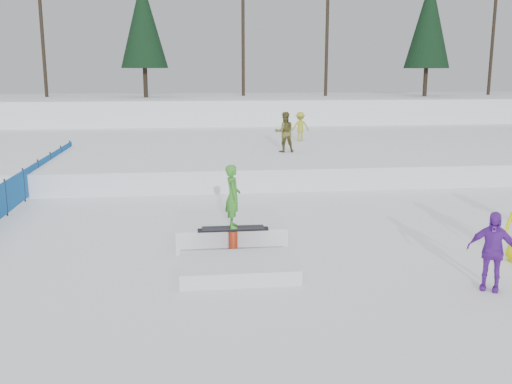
{
  "coord_description": "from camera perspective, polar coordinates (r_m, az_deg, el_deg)",
  "views": [
    {
      "loc": [
        -1.22,
        -12.21,
        4.11
      ],
      "look_at": [
        0.5,
        2.0,
        1.1
      ],
      "focal_mm": 40.0,
      "sensor_mm": 36.0,
      "label": 1
    }
  ],
  "objects": [
    {
      "name": "snow_midrise",
      "position": [
        28.48,
        -4.4,
        4.36
      ],
      "size": [
        50.0,
        18.0,
        0.8
      ],
      "primitive_type": "cube",
      "color": "white",
      "rests_on": "ground"
    },
    {
      "name": "walker_olive",
      "position": [
        24.17,
        2.87,
        6.01
      ],
      "size": [
        0.84,
        0.67,
        1.69
      ],
      "primitive_type": "imported",
      "rotation": [
        0.0,
        0.0,
        3.18
      ],
      "color": "brown",
      "rests_on": "snow_midrise"
    },
    {
      "name": "safety_fence",
      "position": [
        19.86,
        -22.19,
        0.66
      ],
      "size": [
        0.05,
        16.0,
        1.1
      ],
      "color": "#0F509A",
      "rests_on": "ground"
    },
    {
      "name": "snow_berm",
      "position": [
        42.33,
        -5.28,
        7.89
      ],
      "size": [
        60.0,
        14.0,
        2.4
      ],
      "primitive_type": "cube",
      "color": "white",
      "rests_on": "ground"
    },
    {
      "name": "walker_ygreen",
      "position": [
        28.2,
        4.44,
        6.55
      ],
      "size": [
        0.95,
        0.59,
        1.41
      ],
      "primitive_type": "imported",
      "rotation": [
        0.0,
        0.0,
        3.22
      ],
      "color": "#9CA222",
      "rests_on": "snow_midrise"
    },
    {
      "name": "treeline",
      "position": [
        41.29,
        3.6,
        16.5
      ],
      "size": [
        40.24,
        4.22,
        10.5
      ],
      "color": "black",
      "rests_on": "snow_berm"
    },
    {
      "name": "spectator_purple",
      "position": [
        11.81,
        22.52,
        -5.46
      ],
      "size": [
        0.96,
        0.83,
        1.55
      ],
      "primitive_type": "imported",
      "rotation": [
        0.0,
        0.0,
        -0.6
      ],
      "color": "purple",
      "rests_on": "ground"
    },
    {
      "name": "ground",
      "position": [
        12.94,
        -1.14,
        -6.65
      ],
      "size": [
        120.0,
        120.0,
        0.0
      ],
      "primitive_type": "plane",
      "color": "white"
    },
    {
      "name": "jib_rail_feature",
      "position": [
        13.55,
        -2.49,
        -4.45
      ],
      "size": [
        2.6,
        4.4,
        2.11
      ],
      "color": "white",
      "rests_on": "ground"
    }
  ]
}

